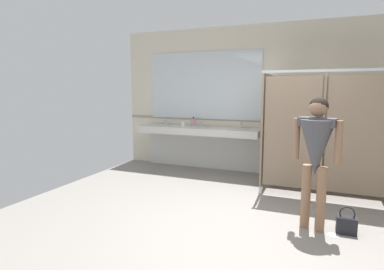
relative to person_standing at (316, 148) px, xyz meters
The scene contains 11 objects.
ground_plane 1.30m from the person_standing, behind, with size 6.61×5.55×0.10m, color gray.
wall_back 2.64m from the person_standing, 107.27° to the left, with size 6.61×0.12×2.92m, color beige.
wall_back_tile_band 2.54m from the person_standing, 107.70° to the left, with size 6.61×0.01×0.06m, color #9E937F.
vanity_counter 3.20m from the person_standing, 136.15° to the left, with size 2.54×0.58×1.01m.
mirror_panel 3.41m from the person_standing, 133.60° to the left, with size 2.44×0.02×1.39m, color silver.
bathroom_stalls 1.60m from the person_standing, 71.35° to the left, with size 2.71×1.37×1.95m.
person_standing is the anchor object (origin of this frame).
handbag 0.96m from the person_standing, ahead, with size 0.22×0.13×0.33m.
soap_dispenser 3.37m from the person_standing, 137.28° to the left, with size 0.07×0.07×0.19m.
paper_cup 3.35m from the person_standing, 141.62° to the left, with size 0.07×0.07×0.10m, color white.
floor_drain_cover 1.02m from the person_standing, 23.91° to the right, with size 0.14×0.14×0.01m, color #B7BABF.
Camera 1 is at (0.81, -3.85, 1.67)m, focal length 29.65 mm.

